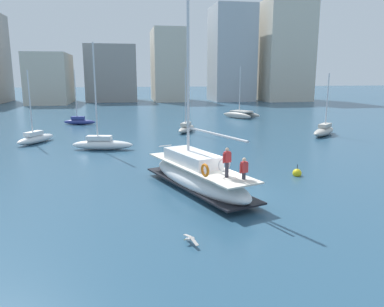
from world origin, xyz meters
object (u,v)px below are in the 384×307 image
(moored_cutter_left, at_px, (324,130))
(moored_cutter_right, at_px, (36,138))
(moored_sloop_near, at_px, (79,121))
(moored_catamaran, at_px, (186,128))
(mooring_buoy, at_px, (297,173))
(main_sailboat, at_px, (198,175))
(moored_ketch_distant, at_px, (102,143))
(moored_sloop_far, at_px, (241,114))
(seagull, at_px, (190,239))

(moored_cutter_left, height_order, moored_cutter_right, moored_cutter_right)
(moored_sloop_near, distance_m, moored_catamaran, 16.34)
(mooring_buoy, bearing_deg, main_sailboat, -165.49)
(moored_sloop_near, bearing_deg, moored_cutter_left, -27.89)
(moored_sloop_near, distance_m, moored_ketch_distant, 19.10)
(mooring_buoy, bearing_deg, moored_ketch_distant, 139.04)
(main_sailboat, height_order, moored_sloop_far, main_sailboat)
(moored_sloop_far, height_order, moored_catamaran, moored_sloop_far)
(moored_catamaran, xyz_separation_m, moored_ketch_distant, (-9.34, -9.16, 0.08))
(moored_ketch_distant, bearing_deg, moored_cutter_right, 145.25)
(moored_sloop_far, distance_m, moored_ketch_distant, 30.33)
(moored_sloop_far, distance_m, moored_catamaran, 17.29)
(moored_catamaran, relative_size, moored_cutter_left, 1.09)
(main_sailboat, bearing_deg, moored_catamaran, 81.95)
(moored_cutter_right, relative_size, mooring_buoy, 7.98)
(main_sailboat, distance_m, moored_cutter_left, 24.97)
(moored_sloop_near, bearing_deg, moored_catamaran, -35.69)
(moored_ketch_distant, bearing_deg, seagull, -77.83)
(moored_ketch_distant, bearing_deg, mooring_buoy, -40.96)
(main_sailboat, distance_m, seagull, 7.30)
(moored_sloop_far, distance_m, mooring_buoy, 34.77)
(seagull, distance_m, mooring_buoy, 12.64)
(moored_sloop_far, relative_size, moored_cutter_right, 1.12)
(seagull, bearing_deg, moored_ketch_distant, 102.17)
(moored_sloop_near, xyz_separation_m, moored_catamaran, (13.27, -9.53, 0.02))
(moored_sloop_near, relative_size, moored_sloop_far, 0.91)
(seagull, relative_size, mooring_buoy, 1.30)
(main_sailboat, xyz_separation_m, seagull, (-1.71, -7.06, -0.69))
(main_sailboat, height_order, mooring_buoy, main_sailboat)
(moored_catamaran, xyz_separation_m, moored_cutter_right, (-16.02, -4.52, 0.01))
(moored_sloop_near, distance_m, moored_sloop_far, 24.63)
(moored_sloop_near, bearing_deg, seagull, -77.97)
(moored_cutter_left, distance_m, moored_ketch_distant, 24.41)
(main_sailboat, bearing_deg, seagull, -103.60)
(main_sailboat, bearing_deg, moored_sloop_far, 68.33)
(moored_cutter_left, xyz_separation_m, seagull, (-19.68, -24.39, -0.36))
(moored_cutter_right, distance_m, seagull, 27.52)
(moored_sloop_far, distance_m, seagull, 45.86)
(moored_catamaran, bearing_deg, moored_ketch_distant, -135.56)
(moored_sloop_far, relative_size, moored_ketch_distant, 0.85)
(moored_ketch_distant, xyz_separation_m, seagull, (4.43, -20.54, -0.41))
(moored_sloop_near, bearing_deg, mooring_buoy, -60.27)
(main_sailboat, height_order, moored_ketch_distant, main_sailboat)
(moored_cutter_left, bearing_deg, moored_cutter_right, 178.54)
(moored_catamaran, height_order, moored_cutter_right, moored_catamaran)
(moored_cutter_left, bearing_deg, moored_sloop_near, 152.11)
(moored_sloop_far, height_order, moored_cutter_right, moored_sloop_far)
(moored_cutter_right, distance_m, mooring_buoy, 25.81)
(moored_sloop_far, height_order, moored_cutter_left, moored_sloop_far)
(moored_sloop_far, xyz_separation_m, moored_ketch_distant, (-20.41, -22.44, -0.02))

